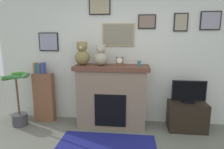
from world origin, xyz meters
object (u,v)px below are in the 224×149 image
object	(u,v)px
teddy_bear_brown	(101,56)
candle_jar	(139,63)
potted_plant	(19,103)
bookshelf	(44,95)
mantel_clock	(120,61)
tv_stand	(187,116)
television	(189,92)
fireplace	(112,95)
teddy_bear_cream	(82,54)

from	to	relation	value
teddy_bear_brown	candle_jar	bearing A→B (deg)	0.04
potted_plant	teddy_bear_brown	size ratio (longest dim) A/B	2.67
bookshelf	candle_jar	bearing A→B (deg)	-1.77
potted_plant	mantel_clock	xyz separation A→B (m)	(1.95, 0.20, 0.82)
teddy_bear_brown	potted_plant	bearing A→B (deg)	-172.74
tv_stand	mantel_clock	xyz separation A→B (m)	(-1.26, 0.04, 1.01)
potted_plant	bookshelf	bearing A→B (deg)	33.61
potted_plant	television	size ratio (longest dim) A/B	1.74
tv_stand	candle_jar	size ratio (longest dim) A/B	6.90
candle_jar	teddy_bear_brown	bearing A→B (deg)	-179.96
bookshelf	tv_stand	size ratio (longest dim) A/B	1.79
fireplace	tv_stand	xyz separation A→B (m)	(1.42, -0.06, -0.34)
tv_stand	teddy_bear_cream	distance (m)	2.27
television	candle_jar	size ratio (longest dim) A/B	6.16
bookshelf	teddy_bear_cream	size ratio (longest dim) A/B	2.73
bookshelf	tv_stand	world-z (taller)	bookshelf
candle_jar	teddy_bear_brown	xyz separation A→B (m)	(-0.71, -0.00, 0.13)
potted_plant	teddy_bear_brown	world-z (taller)	teddy_bear_brown
fireplace	tv_stand	world-z (taller)	fireplace
mantel_clock	teddy_bear_cream	distance (m)	0.72
potted_plant	candle_jar	world-z (taller)	candle_jar
television	mantel_clock	distance (m)	1.37
fireplace	mantel_clock	size ratio (longest dim) A/B	8.94
candle_jar	potted_plant	bearing A→B (deg)	-174.96
teddy_bear_cream	teddy_bear_brown	world-z (taller)	teddy_bear_cream
television	teddy_bear_cream	distance (m)	2.08
fireplace	candle_jar	world-z (taller)	candle_jar
bookshelf	mantel_clock	world-z (taller)	mantel_clock
bookshelf	television	bearing A→B (deg)	-2.07
fireplace	tv_stand	distance (m)	1.46
bookshelf	teddy_bear_brown	distance (m)	1.46
candle_jar	teddy_bear_cream	distance (m)	1.08
bookshelf	potted_plant	bearing A→B (deg)	-146.39
bookshelf	teddy_bear_brown	xyz separation A→B (m)	(1.20, -0.06, 0.83)
fireplace	teddy_bear_cream	distance (m)	0.97
fireplace	mantel_clock	distance (m)	0.69
candle_jar	teddy_bear_cream	size ratio (longest dim) A/B	0.22
fireplace	potted_plant	size ratio (longest dim) A/B	1.33
potted_plant	tv_stand	size ratio (longest dim) A/B	1.55
television	fireplace	bearing A→B (deg)	177.57
fireplace	candle_jar	xyz separation A→B (m)	(0.51, -0.02, 0.64)
bookshelf	television	world-z (taller)	bookshelf
teddy_bear_brown	television	bearing A→B (deg)	-1.49
bookshelf	potted_plant	world-z (taller)	bookshelf
fireplace	bookshelf	distance (m)	1.40
teddy_bear_brown	fireplace	bearing A→B (deg)	5.25
bookshelf	tv_stand	distance (m)	2.83
mantel_clock	potted_plant	bearing A→B (deg)	-174.08
tv_stand	mantel_clock	bearing A→B (deg)	178.22
tv_stand	teddy_bear_cream	world-z (taller)	teddy_bear_cream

